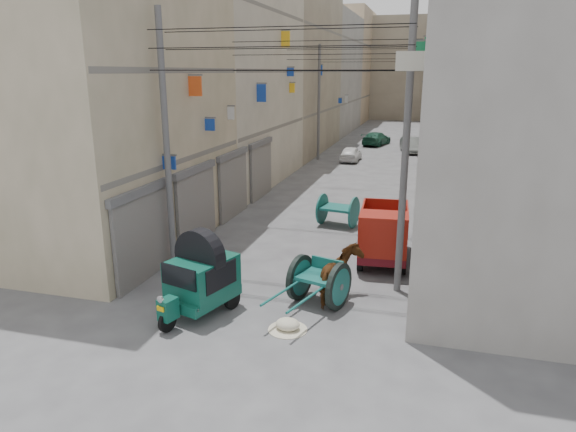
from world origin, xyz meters
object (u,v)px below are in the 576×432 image
(horse, at_px, (340,276))
(distant_car_green, at_px, (376,139))
(feed_sack, at_px, (288,324))
(auto_rickshaw, at_px, (201,276))
(mini_truck, at_px, (383,237))
(second_cart, at_px, (338,210))
(distant_car_grey, at_px, (411,145))
(distant_car_white, at_px, (351,154))
(tonga_cart, at_px, (319,281))

(horse, bearing_deg, distant_car_green, -75.03)
(horse, relative_size, distant_car_green, 0.46)
(feed_sack, bearing_deg, horse, 64.65)
(auto_rickshaw, height_order, mini_truck, mini_truck)
(second_cart, distance_m, distant_car_grey, 21.36)
(auto_rickshaw, bearing_deg, distant_car_white, 106.51)
(tonga_cart, height_order, distant_car_grey, tonga_cart)
(tonga_cart, distance_m, distant_car_green, 32.40)
(second_cart, xyz_separation_m, distant_car_green, (-1.12, 24.86, -0.12))
(feed_sack, height_order, distant_car_green, distant_car_green)
(mini_truck, distance_m, distant_car_white, 20.38)
(distant_car_white, height_order, distant_car_grey, distant_car_grey)
(tonga_cart, xyz_separation_m, horse, (0.52, 0.32, 0.09))
(horse, distance_m, distant_car_white, 23.40)
(mini_truck, height_order, distant_car_green, mini_truck)
(distant_car_green, bearing_deg, tonga_cart, 107.00)
(distant_car_green, bearing_deg, feed_sack, 106.14)
(distant_car_white, distance_m, distant_car_grey, 6.57)
(mini_truck, relative_size, feed_sack, 5.80)
(distant_car_white, bearing_deg, distant_car_grey, -126.10)
(tonga_cart, height_order, horse, horse)
(second_cart, relative_size, horse, 0.93)
(second_cart, bearing_deg, distant_car_green, 103.11)
(mini_truck, height_order, feed_sack, mini_truck)
(second_cart, xyz_separation_m, feed_sack, (0.41, -9.15, -0.54))
(tonga_cart, distance_m, second_cart, 7.53)
(tonga_cart, height_order, mini_truck, mini_truck)
(auto_rickshaw, distance_m, mini_truck, 6.46)
(feed_sack, relative_size, distant_car_grey, 0.17)
(auto_rickshaw, bearing_deg, feed_sack, 8.81)
(second_cart, bearing_deg, mini_truck, -50.24)
(distant_car_green, bearing_deg, horse, 107.97)
(second_cart, height_order, feed_sack, second_cart)
(tonga_cart, bearing_deg, feed_sack, -87.12)
(distant_car_green, bearing_deg, mini_truck, 110.15)
(horse, bearing_deg, auto_rickshaw, 36.41)
(horse, bearing_deg, tonga_cart, 42.17)
(tonga_cart, relative_size, second_cart, 1.83)
(feed_sack, bearing_deg, mini_truck, 70.97)
(distant_car_grey, height_order, distant_car_green, distant_car_grey)
(auto_rickshaw, distance_m, horse, 3.78)
(feed_sack, bearing_deg, second_cart, 92.58)
(mini_truck, xyz_separation_m, feed_sack, (-1.79, -5.20, -0.77))
(feed_sack, relative_size, distant_car_green, 0.16)
(distant_car_grey, bearing_deg, feed_sack, -104.98)
(horse, bearing_deg, second_cart, -68.76)
(feed_sack, bearing_deg, auto_rickshaw, 172.12)
(tonga_cart, distance_m, mini_truck, 3.81)
(feed_sack, bearing_deg, distant_car_green, 92.58)
(feed_sack, height_order, distant_car_grey, distant_car_grey)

